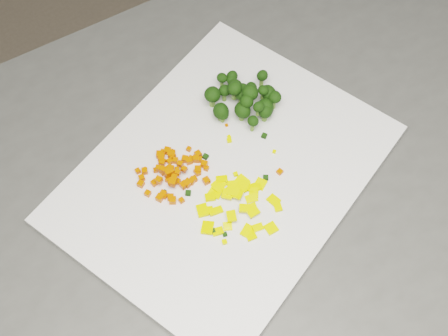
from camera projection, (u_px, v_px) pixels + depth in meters
counter_block at (232, 276)px, 1.32m from camera, size 1.17×0.89×0.90m
cutting_board at (224, 173)px, 0.92m from camera, size 0.54×0.46×0.01m
carrot_pile at (172, 171)px, 0.90m from camera, size 0.10×0.10×0.03m
pepper_pile at (238, 205)px, 0.88m from camera, size 0.12×0.12×0.02m
broccoli_pile at (247, 100)px, 0.94m from camera, size 0.12×0.12×0.06m
carrot_cube_0 at (174, 178)px, 0.89m from camera, size 0.01×0.01×0.01m
carrot_cube_1 at (170, 169)px, 0.91m from camera, size 0.01×0.01×0.01m
carrot_cube_2 at (162, 162)px, 0.92m from camera, size 0.01×0.01×0.01m
carrot_cube_3 at (171, 154)px, 0.92m from camera, size 0.01×0.01×0.01m
carrot_cube_4 at (173, 200)px, 0.89m from camera, size 0.01×0.01×0.01m
carrot_cube_5 at (198, 154)px, 0.92m from camera, size 0.01×0.01×0.01m
carrot_cube_6 at (158, 168)px, 0.90m from camera, size 0.01×0.01×0.01m
carrot_cube_7 at (184, 185)px, 0.90m from camera, size 0.01×0.01×0.01m
carrot_cube_8 at (160, 198)px, 0.89m from camera, size 0.01×0.01×0.01m
carrot_cube_9 at (197, 172)px, 0.91m from camera, size 0.01×0.01×0.01m
carrot_cube_10 at (180, 164)px, 0.91m from camera, size 0.01×0.01×0.01m
carrot_cube_11 at (188, 183)px, 0.90m from camera, size 0.01×0.01×0.01m
carrot_cube_12 at (185, 159)px, 0.92m from camera, size 0.01×0.01×0.01m
carrot_cube_13 at (206, 168)px, 0.91m from camera, size 0.01×0.01×0.01m
carrot_cube_14 at (165, 196)px, 0.89m from camera, size 0.01×0.01×0.01m
carrot_cube_15 at (142, 178)px, 0.91m from camera, size 0.01×0.01×0.01m
carrot_cube_16 at (198, 170)px, 0.91m from camera, size 0.01×0.01×0.01m
carrot_cube_17 at (171, 183)px, 0.89m from camera, size 0.01×0.01×0.01m
carrot_cube_18 at (171, 197)px, 0.89m from camera, size 0.01×0.01×0.01m
carrot_cube_19 at (175, 175)px, 0.90m from camera, size 0.01×0.01×0.01m
carrot_cube_20 at (166, 173)px, 0.91m from camera, size 0.01×0.01×0.01m
carrot_cube_21 at (144, 170)px, 0.91m from camera, size 0.01×0.01×0.01m
carrot_cube_22 at (172, 182)px, 0.89m from camera, size 0.01×0.01×0.01m
carrot_cube_23 at (178, 181)px, 0.90m from camera, size 0.01×0.01×0.01m
carrot_cube_24 at (159, 180)px, 0.89m from camera, size 0.01×0.01×0.01m
carrot_cube_25 at (156, 170)px, 0.91m from camera, size 0.01×0.01×0.01m
carrot_cube_26 at (170, 161)px, 0.92m from camera, size 0.01×0.01×0.01m
carrot_cube_27 at (175, 160)px, 0.92m from camera, size 0.01×0.01×0.01m
carrot_cube_28 at (191, 158)px, 0.92m from camera, size 0.01×0.01×0.01m
carrot_cube_29 at (163, 169)px, 0.90m from camera, size 0.01×0.01×0.01m
carrot_cube_30 at (189, 161)px, 0.92m from camera, size 0.01×0.01×0.01m
carrot_cube_31 at (182, 200)px, 0.89m from camera, size 0.01×0.01×0.01m
carrot_cube_32 at (192, 181)px, 0.90m from camera, size 0.01×0.01×0.01m
carrot_cube_33 at (178, 173)px, 0.90m from camera, size 0.01×0.01×0.01m
carrot_cube_34 at (172, 156)px, 0.92m from camera, size 0.01×0.01×0.01m
carrot_cube_35 at (148, 193)px, 0.89m from camera, size 0.01×0.01×0.01m
carrot_cube_36 at (172, 168)px, 0.91m from camera, size 0.01×0.01×0.01m
carrot_cube_37 at (199, 160)px, 0.92m from camera, size 0.01×0.01×0.01m
carrot_cube_38 at (145, 171)px, 0.91m from camera, size 0.01×0.01×0.01m
carrot_cube_39 at (163, 172)px, 0.91m from camera, size 0.01×0.01×0.01m
carrot_cube_40 at (206, 181)px, 0.90m from camera, size 0.01×0.01×0.01m
carrot_cube_41 at (204, 164)px, 0.92m from camera, size 0.01×0.01×0.01m
carrot_cube_42 at (141, 184)px, 0.90m from camera, size 0.01×0.01×0.01m
carrot_cube_43 at (163, 194)px, 0.89m from camera, size 0.01×0.01×0.01m
carrot_cube_44 at (160, 155)px, 0.92m from camera, size 0.01×0.01×0.01m
carrot_cube_45 at (167, 151)px, 0.93m from camera, size 0.01×0.01×0.01m
carrot_cube_46 at (161, 158)px, 0.92m from camera, size 0.01×0.01×0.01m
carrot_cube_47 at (177, 170)px, 0.90m from camera, size 0.01×0.01×0.01m
carrot_cube_48 at (168, 172)px, 0.90m from camera, size 0.01×0.01×0.01m
carrot_cube_49 at (138, 171)px, 0.91m from camera, size 0.01×0.01×0.01m
carrot_cube_50 at (184, 169)px, 0.90m from camera, size 0.01×0.01×0.01m
carrot_cube_51 at (163, 152)px, 0.93m from camera, size 0.01×0.01×0.01m
carrot_cube_52 at (196, 159)px, 0.92m from camera, size 0.01×0.01×0.01m
carrot_cube_53 at (189, 149)px, 0.93m from camera, size 0.01×0.01×0.01m
carrot_cube_54 at (198, 173)px, 0.91m from camera, size 0.01×0.01×0.01m
carrot_cube_55 at (171, 172)px, 0.90m from camera, size 0.01×0.01×0.01m
carrot_cube_56 at (169, 180)px, 0.90m from camera, size 0.01×0.01×0.01m
carrot_cube_57 at (194, 179)px, 0.90m from camera, size 0.01×0.01×0.01m
carrot_cube_58 at (171, 182)px, 0.90m from camera, size 0.01×0.01×0.01m
carrot_cube_59 at (172, 154)px, 0.92m from camera, size 0.01×0.01×0.01m
carrot_cube_60 at (154, 183)px, 0.90m from camera, size 0.01×0.01×0.01m
pepper_chunk_0 at (244, 208)px, 0.88m from camera, size 0.02×0.02×0.01m
pepper_chunk_1 at (219, 185)px, 0.90m from camera, size 0.02×0.02×0.00m
pepper_chunk_2 at (229, 192)px, 0.90m from camera, size 0.01×0.01×0.01m
pepper_chunk_3 at (278, 206)px, 0.88m from camera, size 0.02×0.02×0.01m
pepper_chunk_4 at (242, 181)px, 0.90m from camera, size 0.02×0.02×0.01m
pepper_chunk_5 at (252, 199)px, 0.89m from camera, size 0.02×0.02×0.01m
pepper_chunk_6 at (251, 235)px, 0.86m from camera, size 0.02×0.02×0.01m
pepper_chunk_7 at (218, 231)px, 0.87m from camera, size 0.02×0.02×0.01m
pepper_chunk_8 at (208, 228)px, 0.87m from camera, size 0.03×0.03×0.01m
pepper_chunk_9 at (246, 230)px, 0.87m from camera, size 0.02×0.02×0.01m
pepper_chunk_10 at (232, 216)px, 0.87m from camera, size 0.02×0.02×0.01m
pepper_chunk_11 at (212, 192)px, 0.90m from camera, size 0.02×0.02×0.01m
pepper_chunk_12 at (227, 194)px, 0.89m from camera, size 0.02×0.02×0.01m
pepper_chunk_13 at (258, 228)px, 0.87m from camera, size 0.02×0.01×0.01m
pepper_chunk_14 at (241, 181)px, 0.91m from camera, size 0.02×0.02×0.01m
pepper_chunk_15 at (254, 187)px, 0.90m from camera, size 0.02×0.02×0.01m
pepper_chunk_16 at (271, 228)px, 0.87m from camera, size 0.02×0.02×0.00m
pepper_chunk_17 at (253, 211)px, 0.88m from camera, size 0.02×0.02×0.01m
pepper_chunk_18 at (274, 200)px, 0.89m from camera, size 0.02×0.02×0.01m
pepper_chunk_19 at (246, 185)px, 0.90m from camera, size 0.01×0.02×0.01m
pepper_chunk_20 at (216, 211)px, 0.88m from camera, size 0.02×0.02×0.01m
pepper_chunk_21 at (236, 194)px, 0.89m from camera, size 0.02×0.02×0.01m
pepper_chunk_22 at (222, 179)px, 0.91m from camera, size 0.02×0.02×0.01m
pepper_chunk_23 at (253, 208)px, 0.88m from camera, size 0.02×0.02×0.01m
pepper_chunk_24 at (228, 226)px, 0.87m from camera, size 0.02×0.02×0.01m
pepper_chunk_25 at (208, 210)px, 0.88m from camera, size 0.02×0.02×0.01m
pepper_chunk_26 at (233, 191)px, 0.89m from camera, size 0.02×0.02×0.01m
pepper_chunk_27 at (260, 184)px, 0.90m from camera, size 0.02×0.02×0.01m
pepper_chunk_28 at (218, 188)px, 0.90m from camera, size 0.02×0.02×0.01m
pepper_chunk_29 at (243, 186)px, 0.90m from camera, size 0.02×0.02×0.01m
pepper_chunk_30 at (202, 210)px, 0.88m from camera, size 0.02×0.02×0.01m
pepper_chunk_31 at (254, 193)px, 0.90m from camera, size 0.02×0.02×0.01m
pepper_chunk_32 at (210, 197)px, 0.89m from camera, size 0.02×0.02×0.01m
pepper_chunk_33 at (233, 186)px, 0.90m from camera, size 0.02×0.02×0.00m
pepper_chunk_34 at (215, 193)px, 0.90m from camera, size 0.02×0.02×0.01m
broccoli_floret_0 at (264, 109)px, 0.95m from camera, size 0.04×0.04×0.03m
broccoli_floret_1 at (222, 116)px, 0.95m from camera, size 0.02×0.02×0.02m
broccoli_floret_2 at (263, 93)px, 0.95m from camera, size 0.02×0.02×0.03m
broccoli_floret_3 at (265, 114)px, 0.95m from camera, size 0.03×0.03×0.03m
broccoli_floret_4 at (251, 91)px, 0.97m from camera, size 0.02×0.02×0.03m
broccoli_floret_5 at (267, 95)px, 0.96m from camera, size 0.03×0.03×0.03m
broccoli_floret_6 at (234, 91)px, 0.95m from camera, size 0.03×0.03×0.03m
broccoli_floret_7 at (258, 109)px, 0.94m from camera, size 0.02×0.02×0.03m
broccoli_floret_8 at (212, 98)px, 0.96m from camera, size 0.04×0.04×0.04m
broccoli_floret_9 at (249, 95)px, 0.95m from camera, size 0.04×0.04×0.03m
broccoli_floret_10 at (262, 79)px, 0.98m from camera, size 0.02×0.02×0.03m
broccoli_floret_11 at (232, 79)px, 0.98m from camera, size 0.02×0.02×0.03m
broccoli_floret_12 at (231, 83)px, 0.98m from camera, size 0.02×0.02×0.03m
broccoli_floret_13 at (242, 92)px, 0.96m from camera, size 0.03×0.03×0.03m
broccoli_floret_14 at (274, 101)px, 0.96m from camera, size 0.03×0.03×0.03m
broccoli_floret_15 at (242, 113)px, 0.95m from camera, size 0.03×0.03×0.03m
broccoli_floret_16 at (246, 104)px, 0.94m from camera, size 0.03×0.03×0.03m
broccoli_floret_17 at (252, 124)px, 0.94m from camera, size 0.02×0.02×0.03m
broccoli_floret_18 at (242, 96)px, 0.96m from camera, size 0.03×0.03×0.04m
broccoli_floret_19 at (222, 81)px, 0.98m from camera, size 0.02×0.02×0.03m
broccoli_floret_20 at (235, 90)px, 0.97m from camera, size 0.03×0.03×0.03m
broccoli_floret_21 at (224, 94)px, 0.96m from camera, size 0.03×0.03×0.03m
broccoli_floret_22 at (220, 113)px, 0.95m from camera, size 0.03×0.03×0.03m
stray_bit_0 at (225, 234)px, 0.86m from camera, size 0.01×0.01×0.00m
stray_bit_1 at (213, 231)px, 0.87m from camera, size 0.01×0.01×0.00m
stray_bit_2 at (229, 137)px, 0.94m from camera, size 0.01×0.01×0.00m
stray_bit_3 at (274, 152)px, 0.93m from camera, size 0.01×0.01×0.00m
stray_bit_4 at (188, 193)px, 0.89m from camera, size 0.01×0.01×0.01m
stray_bit_5 at (206, 157)px, 0.92m from camera, size 0.01×0.01×0.01m
stray_bit_6 at (229, 140)px, 0.94m from camera, size 0.01×0.01×0.00m
stray_bit_7 at (227, 125)px, 0.95m from camera, size 0.01×0.01×0.00m
stray_bit_8 at (224, 242)px, 0.86m from camera, size 0.01×0.01×0.00m
stray_bit_9 at (165, 191)px, 0.90m from camera, size 0.01×0.01×0.00m
stray_bit_10 at (236, 174)px, 0.91m from camera, size 0.01×0.01×0.00m
stray_bit_11 at (266, 178)px, 0.91m from camera, size 0.01×0.01×0.01m
stray_bit_12 at (280, 172)px, 0.91m from camera, size 0.01×0.01×0.01m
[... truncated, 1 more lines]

